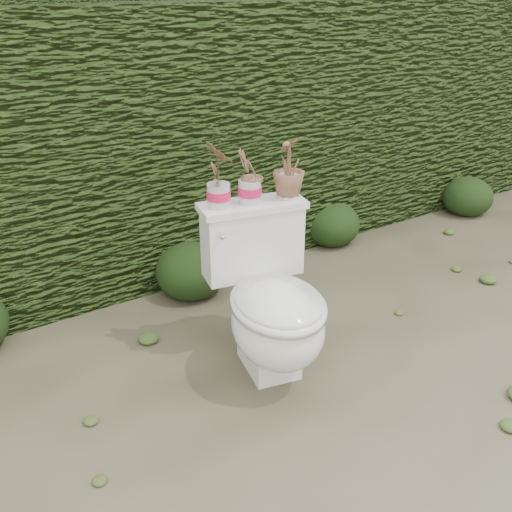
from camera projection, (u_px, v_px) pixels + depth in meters
ground at (300, 374)px, 2.73m from camera, size 60.00×60.00×0.00m
hedge at (152, 139)px, 3.59m from camera, size 8.00×1.00×1.60m
toilet at (271, 306)px, 2.62m from camera, size 0.59×0.76×0.78m
potted_plant_left at (218, 176)px, 2.52m from camera, size 0.11×0.16×0.29m
potted_plant_center at (250, 178)px, 2.58m from camera, size 0.16×0.14×0.24m
potted_plant_right at (289, 169)px, 2.63m from camera, size 0.21×0.21×0.28m
liriope_clump_2 at (191, 266)px, 3.38m from camera, size 0.43×0.43×0.34m
liriope_clump_3 at (331, 220)px, 4.06m from camera, size 0.41×0.41×0.33m
liriope_clump_4 at (468, 193)px, 4.58m from camera, size 0.40×0.40×0.32m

